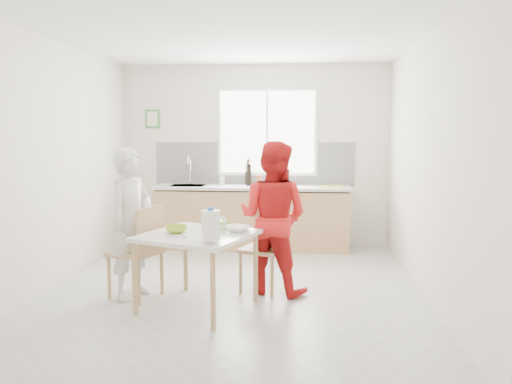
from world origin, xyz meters
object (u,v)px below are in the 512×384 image
person_white (132,223)px  bowl_white (237,229)px  chair_left (141,248)px  milk_jug (211,225)px  wine_bottle_b (247,175)px  bowl_green (177,229)px  dining_table (197,241)px  chair_far (266,243)px  wine_bottle_a (249,175)px  person_red (273,218)px

person_white → bowl_white: 1.11m
chair_left → milk_jug: 1.10m
wine_bottle_b → bowl_white: bearing=-85.9°
bowl_green → bowl_white: 0.58m
bowl_green → dining_table: bearing=-6.4°
chair_far → bowl_white: 0.63m
bowl_green → milk_jug: (0.41, -0.40, 0.12)m
bowl_green → wine_bottle_a: size_ratio=0.66×
person_white → person_red: person_red is taller
person_white → wine_bottle_a: person_white is taller
chair_left → milk_jug: size_ratio=3.28×
person_red → bowl_green: bearing=51.7°
person_white → milk_jug: size_ratio=5.31×
bowl_white → milk_jug: 0.54m
bowl_green → chair_far: bearing=37.3°
chair_left → bowl_green: 0.54m
person_white → wine_bottle_b: person_white is taller
bowl_green → wine_bottle_a: wine_bottle_a is taller
chair_far → wine_bottle_b: (-0.43, 2.13, 0.56)m
chair_far → chair_left: bearing=-141.4°
chair_far → wine_bottle_a: 2.09m
chair_left → chair_far: size_ratio=1.03×
wine_bottle_b → chair_left: bearing=-107.8°
person_red → wine_bottle_b: 2.29m
dining_table → person_red: 0.91m
chair_left → wine_bottle_b: bearing=-177.4°
milk_jug → wine_bottle_a: (0.01, 2.99, 0.19)m
dining_table → bowl_white: 0.40m
dining_table → chair_left: bearing=159.6°
bowl_white → wine_bottle_a: (-0.15, 2.49, 0.32)m
chair_far → person_red: person_red is taller
chair_left → person_white: bearing=-90.0°
bowl_white → milk_jug: size_ratio=0.79×
chair_far → person_red: size_ratio=0.57×
dining_table → milk_jug: bearing=-61.1°
chair_left → bowl_white: 1.04m
person_white → bowl_green: 0.59m
chair_left → bowl_green: (0.43, -0.21, 0.24)m
bowl_white → wine_bottle_a: size_ratio=0.72×
chair_left → person_white: person_white is taller
wine_bottle_a → wine_bottle_b: bearing=103.8°
bowl_green → bowl_white: bowl_green is taller
bowl_white → person_red: bearing=53.5°
chair_left → chair_far: bearing=128.6°
bowl_green → milk_jug: size_ratio=0.73×
person_red → wine_bottle_b: (-0.51, 2.21, 0.27)m
person_red → chair_far: bearing=-25.3°
chair_far → wine_bottle_a: bearing=121.7°
chair_left → chair_far: 1.31m
chair_far → bowl_green: (-0.82, -0.62, 0.26)m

